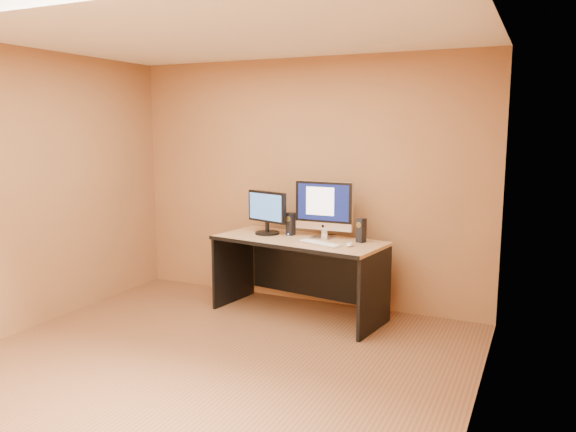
{
  "coord_description": "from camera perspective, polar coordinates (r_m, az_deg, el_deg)",
  "views": [
    {
      "loc": [
        2.35,
        -3.51,
        1.88
      ],
      "look_at": [
        0.08,
        1.39,
        1.02
      ],
      "focal_mm": 35.0,
      "sensor_mm": 36.0,
      "label": 1
    }
  ],
  "objects": [
    {
      "name": "speaker_left",
      "position": [
        5.75,
        0.27,
        -0.81
      ],
      "size": [
        0.09,
        0.09,
        0.23
      ],
      "primitive_type": null,
      "rotation": [
        0.0,
        0.0,
        -0.2
      ],
      "color": "black",
      "rests_on": "desk"
    },
    {
      "name": "keyboard",
      "position": [
        5.32,
        3.25,
        -2.79
      ],
      "size": [
        0.47,
        0.27,
        0.02
      ],
      "primitive_type": "cube",
      "rotation": [
        0.0,
        0.0,
        -0.34
      ],
      "color": "silver",
      "rests_on": "desk"
    },
    {
      "name": "ceiling",
      "position": [
        4.29,
        -9.35,
        18.56
      ],
      "size": [
        4.0,
        4.0,
        0.0
      ],
      "primitive_type": "plane",
      "color": "white",
      "rests_on": "walls"
    },
    {
      "name": "cable_a",
      "position": [
        5.71,
        4.48,
        -2.05
      ],
      "size": [
        0.08,
        0.22,
        0.01
      ],
      "primitive_type": "cylinder",
      "rotation": [
        1.57,
        0.0,
        0.33
      ],
      "color": "black",
      "rests_on": "desk"
    },
    {
      "name": "floor",
      "position": [
        4.62,
        -8.5,
        -15.09
      ],
      "size": [
        4.0,
        4.0,
        0.0
      ],
      "primitive_type": "plane",
      "color": "brown",
      "rests_on": "ground"
    },
    {
      "name": "walls",
      "position": [
        4.26,
        -8.9,
        1.08
      ],
      "size": [
        4.0,
        4.0,
        2.6
      ],
      "primitive_type": null,
      "color": "#90623A",
      "rests_on": "ground"
    },
    {
      "name": "desk",
      "position": [
        5.66,
        1.09,
        -6.24
      ],
      "size": [
        1.79,
        0.98,
        0.78
      ],
      "primitive_type": null,
      "rotation": [
        0.0,
        0.0,
        -0.15
      ],
      "color": "tan",
      "rests_on": "ground"
    },
    {
      "name": "mouse",
      "position": [
        5.24,
        6.29,
        -2.9
      ],
      "size": [
        0.07,
        0.11,
        0.04
      ],
      "primitive_type": "ellipsoid",
      "rotation": [
        0.0,
        0.0,
        0.04
      ],
      "color": "white",
      "rests_on": "desk"
    },
    {
      "name": "speaker_right",
      "position": [
        5.43,
        7.45,
        -1.46
      ],
      "size": [
        0.09,
        0.1,
        0.23
      ],
      "primitive_type": null,
      "rotation": [
        0.0,
        0.0,
        -0.35
      ],
      "color": "black",
      "rests_on": "desk"
    },
    {
      "name": "imac",
      "position": [
        5.57,
        3.55,
        0.69
      ],
      "size": [
        0.61,
        0.23,
        0.58
      ],
      "primitive_type": null,
      "rotation": [
        0.0,
        0.0,
        -0.01
      ],
      "color": "#B9B8BD",
      "rests_on": "desk"
    },
    {
      "name": "second_monitor",
      "position": [
        5.79,
        -2.13,
        0.33
      ],
      "size": [
        0.56,
        0.4,
        0.44
      ],
      "primitive_type": null,
      "rotation": [
        0.0,
        0.0,
        -0.31
      ],
      "color": "black",
      "rests_on": "desk"
    },
    {
      "name": "cable_b",
      "position": [
        5.76,
        3.96,
        -1.94
      ],
      "size": [
        0.14,
        0.14,
        0.01
      ],
      "primitive_type": "cylinder",
      "rotation": [
        1.57,
        0.0,
        -0.78
      ],
      "color": "black",
      "rests_on": "desk"
    }
  ]
}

